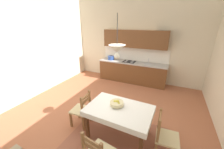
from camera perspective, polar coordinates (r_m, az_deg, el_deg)
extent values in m
cube|color=#A86042|center=(4.03, -3.31, -17.62)|extent=(6.13, 6.45, 0.10)
cube|color=beige|center=(5.94, 10.36, 16.61)|extent=(6.13, 0.12, 4.04)
cube|color=beige|center=(5.15, -33.74, 12.76)|extent=(0.12, 6.45, 4.04)
cube|color=#92533E|center=(3.40, 2.08, -25.46)|extent=(2.10, 1.60, 0.01)
cube|color=brown|center=(5.93, 8.47, 0.92)|extent=(2.87, 0.60, 0.86)
cube|color=#ADA8A3|center=(5.78, 8.69, 5.07)|extent=(2.90, 0.63, 0.04)
cube|color=white|center=(5.99, 9.68, 8.50)|extent=(2.87, 0.01, 0.55)
cube|color=brown|center=(5.73, 9.65, 14.77)|extent=(2.64, 0.34, 0.70)
cube|color=black|center=(5.84, 7.50, -3.46)|extent=(2.83, 0.02, 0.09)
cylinder|color=silver|center=(5.66, 15.01, 4.36)|extent=(0.34, 0.34, 0.02)
cylinder|color=silver|center=(5.76, 15.38, 5.81)|extent=(0.02, 0.02, 0.22)
cube|color=black|center=(5.82, 7.37, 5.52)|extent=(0.52, 0.42, 0.01)
cylinder|color=silver|center=(5.77, 5.84, 5.55)|extent=(0.11, 0.11, 0.01)
cylinder|color=silver|center=(5.69, 8.32, 5.22)|extent=(0.11, 0.11, 0.01)
cylinder|color=silver|center=(5.95, 6.48, 6.02)|extent=(0.11, 0.11, 0.01)
cylinder|color=silver|center=(5.88, 8.89, 5.71)|extent=(0.11, 0.11, 0.01)
cylinder|color=#2D4C9E|center=(6.09, -0.44, 7.07)|extent=(0.28, 0.28, 0.15)
cylinder|color=#2D4C9E|center=(6.07, -0.44, 7.85)|extent=(0.29, 0.29, 0.02)
sphere|color=black|center=(6.06, -0.44, 8.08)|extent=(0.04, 0.04, 0.04)
cube|color=#56331C|center=(2.98, 3.05, -14.46)|extent=(1.37, 0.89, 0.02)
cube|color=#56331C|center=(3.22, -10.62, -20.24)|extent=(0.07, 0.07, 0.73)
cube|color=#56331C|center=(2.84, 12.31, -27.52)|extent=(0.07, 0.07, 0.73)
cube|color=#56331C|center=(3.69, -3.68, -13.70)|extent=(0.07, 0.07, 0.73)
cube|color=#56331C|center=(3.37, 15.70, -18.59)|extent=(0.07, 0.07, 0.73)
cube|color=white|center=(2.98, 3.05, -14.26)|extent=(1.43, 0.96, 0.00)
cube|color=white|center=(2.69, -1.13, -20.43)|extent=(1.40, 0.05, 0.12)
cube|color=white|center=(3.36, 6.20, -10.99)|extent=(1.40, 0.05, 0.12)
cube|color=white|center=(3.30, -8.45, -11.83)|extent=(0.03, 0.91, 0.12)
cube|color=white|center=(2.87, 16.65, -18.37)|extent=(0.03, 0.91, 0.12)
cube|color=olive|center=(2.96, -5.67, -29.25)|extent=(0.05, 0.05, 0.41)
cube|color=olive|center=(2.22, -8.75, -26.66)|extent=(0.32, 0.07, 0.07)
cube|color=olive|center=(2.30, -8.59, -28.43)|extent=(0.32, 0.07, 0.07)
cube|color=#D1BC89|center=(3.01, 22.57, -23.71)|extent=(0.44, 0.44, 0.04)
cube|color=olive|center=(3.32, 25.37, -24.64)|extent=(0.05, 0.05, 0.41)
cube|color=olive|center=(3.11, 19.17, -20.57)|extent=(0.05, 0.05, 0.93)
cube|color=olive|center=(2.85, 18.69, -25.28)|extent=(0.05, 0.05, 0.93)
cube|color=olive|center=(2.73, 19.93, -17.06)|extent=(0.04, 0.32, 0.07)
cube|color=olive|center=(2.80, 19.65, -18.77)|extent=(0.04, 0.32, 0.07)
cube|color=#D1BC89|center=(3.57, -13.37, -14.47)|extent=(0.45, 0.45, 0.04)
cube|color=olive|center=(3.68, -17.12, -18.06)|extent=(0.05, 0.05, 0.41)
cube|color=olive|center=(3.90, -13.92, -15.10)|extent=(0.05, 0.05, 0.41)
cube|color=olive|center=(3.34, -12.44, -16.38)|extent=(0.05, 0.05, 0.93)
cube|color=olive|center=(3.59, -9.36, -13.20)|extent=(0.05, 0.05, 0.93)
cube|color=olive|center=(3.26, -11.30, -9.34)|extent=(0.05, 0.32, 0.07)
cube|color=olive|center=(3.31, -11.17, -10.92)|extent=(0.05, 0.32, 0.07)
cylinder|color=beige|center=(3.05, 2.04, -12.93)|extent=(0.17, 0.17, 0.02)
cylinder|color=beige|center=(3.02, 2.05, -12.19)|extent=(0.30, 0.30, 0.07)
sphere|color=gold|center=(3.04, 1.24, -11.73)|extent=(0.09, 0.09, 0.09)
sphere|color=gold|center=(2.99, 2.90, -12.51)|extent=(0.08, 0.08, 0.08)
sphere|color=gold|center=(3.04, 2.28, -11.67)|extent=(0.10, 0.10, 0.10)
cylinder|color=black|center=(2.49, 2.25, 18.34)|extent=(0.01, 0.01, 0.57)
cone|color=silver|center=(2.53, 2.15, 10.98)|extent=(0.32, 0.32, 0.14)
sphere|color=white|center=(2.56, 2.10, 7.90)|extent=(0.11, 0.11, 0.11)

